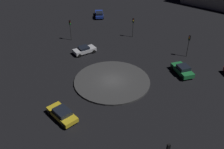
{
  "coord_description": "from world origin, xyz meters",
  "views": [
    {
      "loc": [
        -1.2,
        -32.25,
        22.38
      ],
      "look_at": [
        0.0,
        0.0,
        1.31
      ],
      "focal_mm": 41.5,
      "sensor_mm": 36.0,
      "label": 1
    }
  ],
  "objects": [
    {
      "name": "ground_plane",
      "position": [
        0.0,
        0.0,
        0.0
      ],
      "size": [
        119.56,
        119.56,
        0.0
      ],
      "primitive_type": "plane",
      "color": "black"
    },
    {
      "name": "car_yellow",
      "position": [
        -6.5,
        -7.8,
        0.73
      ],
      "size": [
        4.32,
        4.61,
        1.39
      ],
      "rotation": [
        0.0,
        0.0,
        2.28
      ],
      "color": "gold",
      "rests_on": "ground_plane"
    },
    {
      "name": "car_silver",
      "position": [
        -4.63,
        9.29,
        0.69
      ],
      "size": [
        4.37,
        3.58,
        1.32
      ],
      "rotation": [
        0.0,
        0.0,
        0.53
      ],
      "color": "silver",
      "rests_on": "ground_plane"
    },
    {
      "name": "traffic_light_north",
      "position": [
        4.77,
        15.84,
        2.85
      ],
      "size": [
        0.35,
        0.39,
        4.0
      ],
      "rotation": [
        0.0,
        0.0,
        -1.86
      ],
      "color": "#2D2D2D",
      "rests_on": "ground_plane"
    },
    {
      "name": "traffic_light_northwest",
      "position": [
        -7.52,
        14.87,
        2.95
      ],
      "size": [
        0.37,
        0.4,
        4.15
      ],
      "rotation": [
        0.0,
        0.0,
        -1.1
      ],
      "color": "#2D2D2D",
      "rests_on": "ground_plane"
    },
    {
      "name": "car_blue",
      "position": [
        -2.04,
        27.34,
        0.75
      ],
      "size": [
        2.18,
        4.62,
        1.47
      ],
      "rotation": [
        0.0,
        0.0,
        1.61
      ],
      "color": "#1E38A5",
      "rests_on": "ground_plane"
    },
    {
      "name": "car_green",
      "position": [
        11.19,
        1.8,
        0.76
      ],
      "size": [
        3.0,
        4.57,
        1.52
      ],
      "rotation": [
        0.0,
        0.0,
        -1.3
      ],
      "color": "#1E7238",
      "rests_on": "ground_plane"
    },
    {
      "name": "traffic_light_northeast",
      "position": [
        13.45,
        7.38,
        2.89
      ],
      "size": [
        0.4,
        0.37,
        4.05
      ],
      "rotation": [
        0.0,
        0.0,
        -2.64
      ],
      "color": "#2D2D2D",
      "rests_on": "ground_plane"
    },
    {
      "name": "roundabout_island",
      "position": [
        0.0,
        0.0,
        0.13
      ],
      "size": [
        11.5,
        11.5,
        0.27
      ],
      "primitive_type": "cylinder",
      "color": "#383838",
      "rests_on": "ground_plane"
    }
  ]
}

